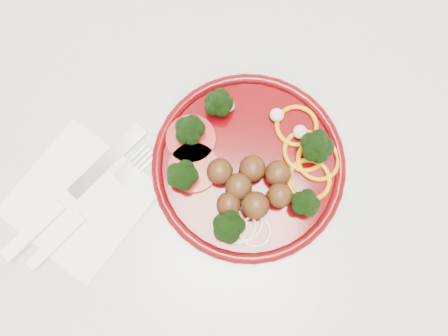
# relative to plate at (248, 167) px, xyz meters

# --- Properties ---
(counter) EXTENTS (2.40, 0.60, 0.90)m
(counter) POSITION_rel_plate_xyz_m (-0.01, 0.03, -0.47)
(counter) COLOR white
(counter) RESTS_ON ground
(plate) EXTENTS (0.25, 0.25, 0.05)m
(plate) POSITION_rel_plate_xyz_m (0.00, 0.00, 0.00)
(plate) COLOR #4B0206
(plate) RESTS_ON counter
(napkin) EXTENTS (0.21, 0.21, 0.00)m
(napkin) POSITION_rel_plate_xyz_m (-0.20, -0.07, -0.01)
(napkin) COLOR white
(napkin) RESTS_ON counter
(knife) EXTENTS (0.15, 0.20, 0.01)m
(knife) POSITION_rel_plate_xyz_m (-0.23, -0.08, -0.01)
(knife) COLOR silver
(knife) RESTS_ON napkin
(fork) EXTENTS (0.13, 0.18, 0.01)m
(fork) POSITION_rel_plate_xyz_m (-0.21, -0.11, -0.01)
(fork) COLOR white
(fork) RESTS_ON napkin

